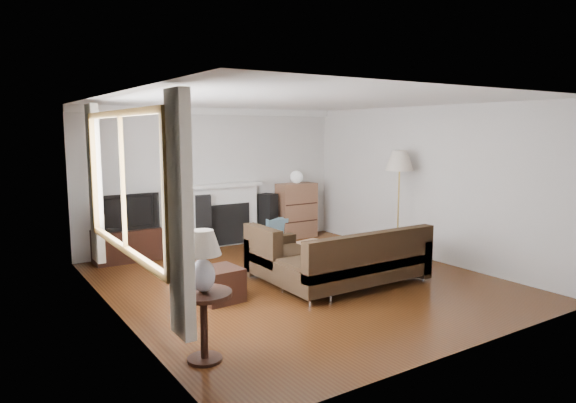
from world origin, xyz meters
TOP-DOWN VIEW (x-y plane):
  - room at (0.00, 0.00)m, footprint 5.10×5.60m
  - window at (-2.45, -0.20)m, footprint 0.12×2.74m
  - curtain_near at (-2.40, -1.72)m, footprint 0.10×0.35m
  - curtain_far at (-2.40, 1.32)m, footprint 0.10×0.35m
  - fireplace at (0.15, 2.64)m, footprint 1.40×0.26m
  - tv_stand at (-1.69, 2.48)m, footprint 1.05×0.47m
  - television at (-1.69, 2.48)m, footprint 1.01×0.13m
  - speaker_left at (-0.34, 2.52)m, footprint 0.37×0.40m
  - speaker_right at (1.00, 2.54)m, footprint 0.34×0.37m
  - bookshelf at (1.66, 2.53)m, footprint 0.78×0.37m
  - globe_lamp at (1.66, 2.53)m, footprint 0.25×0.25m
  - sectional_sofa at (0.49, -0.61)m, footprint 2.31×1.69m
  - coffee_table at (0.42, 0.49)m, footprint 1.06×0.71m
  - footstool at (-1.30, -0.13)m, footprint 0.53×0.53m
  - floor_lamp at (2.18, 0.28)m, footprint 0.59×0.59m
  - side_table at (-2.15, -1.59)m, footprint 0.53×0.53m
  - table_lamp at (-2.15, -1.59)m, footprint 0.35×0.35m

SIDE VIEW (x-z plane):
  - coffee_table at x=0.42m, z-range 0.00..0.38m
  - footstool at x=-1.30m, z-range 0.00..0.42m
  - tv_stand at x=-1.69m, z-range 0.00..0.52m
  - side_table at x=-2.15m, z-range 0.00..0.66m
  - sectional_sofa at x=0.49m, z-range 0.00..0.75m
  - speaker_right at x=1.00m, z-range 0.00..0.91m
  - speaker_left at x=-0.34m, z-range 0.00..0.98m
  - bookshelf at x=1.66m, z-range 0.00..1.07m
  - fireplace at x=0.15m, z-range 0.00..1.15m
  - television at x=-1.69m, z-range 0.52..1.10m
  - floor_lamp at x=2.18m, z-range 0.00..1.78m
  - table_lamp at x=-2.15m, z-range 0.66..1.22m
  - globe_lamp at x=1.66m, z-range 1.07..1.32m
  - room at x=0.00m, z-range -0.02..2.52m
  - curtain_near at x=-2.40m, z-range 0.35..2.45m
  - curtain_far at x=-2.40m, z-range 0.35..2.45m
  - window at x=-2.45m, z-range 0.78..2.32m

